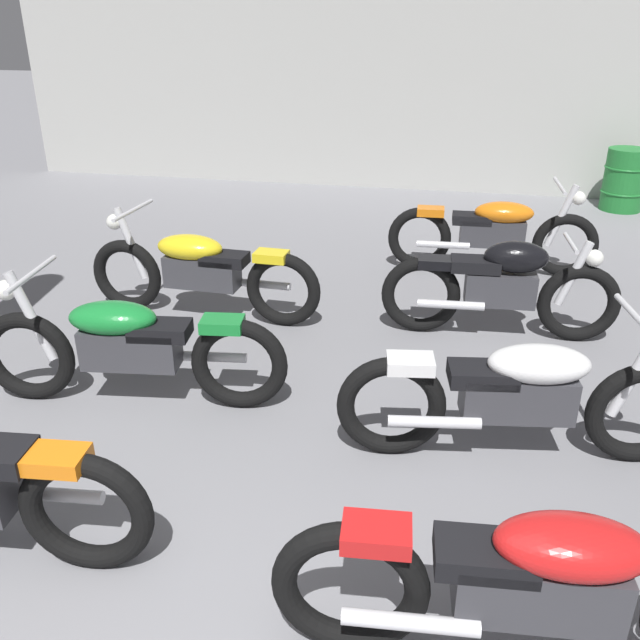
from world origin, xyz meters
The scene contains 8 objects.
back_wall centered at (0.00, 9.39, 1.80)m, with size 12.59×0.24×3.60m, color #B2B2AD.
motorcycle_left_row_1 centered at (-1.24, 2.44, 0.45)m, with size 2.16×0.69×0.97m.
motorcycle_left_row_2 centered at (-1.31, 3.95, 0.45)m, with size 2.17×0.68×0.97m.
motorcycle_right_row_0 centered at (1.35, 0.84, 0.45)m, with size 2.17×0.68×0.97m.
motorcycle_right_row_1 centered at (1.35, 2.34, 0.45)m, with size 2.16×0.72×0.97m.
motorcycle_right_row_2 centered at (1.29, 4.10, 0.46)m, with size 1.97×0.49×0.88m.
motorcycle_right_row_3 centered at (1.26, 5.70, 0.45)m, with size 2.17×0.68×0.97m.
oil_drum centered at (3.09, 8.68, 0.43)m, with size 0.59×0.59×0.85m.
Camera 1 is at (0.91, -1.30, 2.52)m, focal length 37.63 mm.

